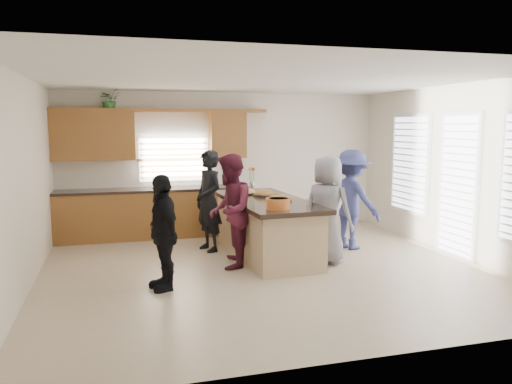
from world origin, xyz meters
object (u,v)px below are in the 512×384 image
object	(u,v)px
woman_left_back	(209,201)
woman_left_mid	(230,211)
woman_right_front	(327,209)
island	(266,229)
salad_bowl	(278,203)
woman_left_front	(163,232)
woman_right_back	(351,200)

from	to	relation	value
woman_left_back	woman_left_mid	world-z (taller)	woman_left_back
woman_left_mid	woman_right_front	xyz separation A→B (m)	(1.51, -0.17, -0.02)
woman_left_mid	island	bearing A→B (deg)	141.97
salad_bowl	woman_left_mid	distance (m)	0.79
salad_bowl	woman_left_mid	world-z (taller)	woman_left_mid
woman_left_mid	woman_left_front	size ratio (longest dim) A/B	1.13
woman_right_back	woman_right_front	world-z (taller)	woman_right_back
woman_left_mid	woman_right_front	distance (m)	1.52
island	woman_left_front	size ratio (longest dim) A/B	1.81
salad_bowl	woman_right_front	distance (m)	0.98
woman_right_back	woman_right_front	bearing A→B (deg)	105.68
salad_bowl	island	bearing A→B (deg)	82.91
woman_right_back	woman_right_front	xyz separation A→B (m)	(-0.77, -0.73, -0.02)
salad_bowl	woman_left_front	world-z (taller)	woman_left_front
woman_left_front	woman_right_back	distance (m)	3.61
woman_right_back	woman_right_front	size ratio (longest dim) A/B	1.02
woman_right_front	salad_bowl	bearing A→B (deg)	70.56
island	woman_right_front	xyz separation A→B (m)	(0.79, -0.66, 0.39)
salad_bowl	woman_right_front	xyz separation A→B (m)	(0.91, 0.31, -0.19)
island	woman_right_back	world-z (taller)	woman_right_back
salad_bowl	woman_left_front	distance (m)	1.72
island	woman_right_front	distance (m)	1.10
island	woman_right_back	xyz separation A→B (m)	(1.56, 0.07, 0.41)
salad_bowl	woman_right_back	size ratio (longest dim) A/B	0.20
woman_left_front	woman_right_back	world-z (taller)	woman_right_back
salad_bowl	woman_right_back	world-z (taller)	woman_right_back
island	woman_right_back	bearing A→B (deg)	-0.32
woman_left_mid	woman_right_front	bearing A→B (deg)	101.63
woman_right_front	woman_left_back	bearing A→B (deg)	14.64
island	woman_left_front	bearing A→B (deg)	-148.09
island	woman_left_front	world-z (taller)	woman_left_front
woman_left_back	woman_left_front	size ratio (longest dim) A/B	1.13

